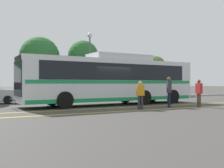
% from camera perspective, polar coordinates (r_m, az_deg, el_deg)
% --- Properties ---
extents(ground_plane, '(220.00, 220.00, 0.00)m').
position_cam_1_polar(ground_plane, '(17.52, -0.85, -4.66)').
color(ground_plane, '#423F3D').
extents(lane_strip_0, '(32.38, 0.20, 0.01)m').
position_cam_1_polar(lane_strip_0, '(16.13, 3.56, -5.06)').
color(lane_strip_0, gold).
rests_on(lane_strip_0, ground_plane).
extents(lane_strip_1, '(32.38, 0.20, 0.01)m').
position_cam_1_polar(lane_strip_1, '(14.54, 7.37, -5.62)').
color(lane_strip_1, gold).
rests_on(lane_strip_1, ground_plane).
extents(curb_strip, '(40.38, 0.36, 0.15)m').
position_cam_1_polar(curb_strip, '(23.92, -6.98, -3.20)').
color(curb_strip, '#99999E').
rests_on(curb_strip, ground_plane).
extents(transit_bus, '(12.80, 3.22, 3.46)m').
position_cam_1_polar(transit_bus, '(18.01, 0.05, 1.06)').
color(transit_bus, silver).
rests_on(transit_bus, ground_plane).
extents(pedestrian_0, '(0.27, 0.44, 1.70)m').
position_cam_1_polar(pedestrian_0, '(17.12, 18.40, -1.53)').
color(pedestrian_0, brown).
rests_on(pedestrian_0, ground_plane).
extents(pedestrian_1, '(0.47, 0.33, 1.59)m').
position_cam_1_polar(pedestrian_1, '(14.78, 6.19, -2.06)').
color(pedestrian_1, '#2D2D33').
rests_on(pedestrian_1, ground_plane).
extents(pedestrian_2, '(0.39, 0.47, 1.86)m').
position_cam_1_polar(pedestrian_2, '(16.38, 12.31, -1.24)').
color(pedestrian_2, '#191E38').
rests_on(pedestrian_2, ground_plane).
extents(street_lamp, '(0.50, 0.50, 6.33)m').
position_cam_1_polar(street_lamp, '(25.28, -4.85, 7.19)').
color(street_lamp, '#59595E').
rests_on(street_lamp, ground_plane).
extents(tree_0, '(3.97, 3.97, 6.14)m').
position_cam_1_polar(tree_0, '(27.41, -15.49, 5.75)').
color(tree_0, '#513823').
rests_on(tree_0, ground_plane).
extents(tree_1, '(2.90, 2.90, 4.82)m').
position_cam_1_polar(tree_1, '(32.17, 9.20, 3.49)').
color(tree_1, '#513823').
rests_on(tree_1, ground_plane).
extents(tree_2, '(3.19, 3.19, 5.96)m').
position_cam_1_polar(tree_2, '(27.77, -6.30, 6.08)').
color(tree_2, '#513823').
rests_on(tree_2, ground_plane).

